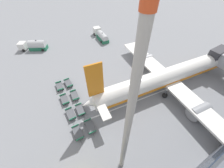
# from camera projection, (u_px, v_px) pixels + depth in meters

# --- Properties ---
(ground_plane) EXTENTS (500.00, 500.00, 0.00)m
(ground_plane) POSITION_uv_depth(u_px,v_px,m) (130.00, 56.00, 42.65)
(ground_plane) COLOR gray
(airplane) EXTENTS (35.22, 42.79, 11.94)m
(airplane) POSITION_uv_depth(u_px,v_px,m) (171.00, 76.00, 31.65)
(airplane) COLOR white
(airplane) RESTS_ON ground_plane
(fuel_tanker_primary) EXTENTS (6.29, 8.64, 3.31)m
(fuel_tanker_primary) POSITION_uv_depth(u_px,v_px,m) (35.00, 46.00, 44.32)
(fuel_tanker_primary) COLOR white
(fuel_tanker_primary) RESTS_ON ground_plane
(fuel_tanker_secondary) EXTENTS (9.64, 3.78, 2.89)m
(fuel_tanker_secondary) POSITION_uv_depth(u_px,v_px,m) (101.00, 36.00, 49.56)
(fuel_tanker_secondary) COLOR white
(fuel_tanker_secondary) RESTS_ON ground_plane
(baggage_dolly_row_near_col_a) EXTENTS (3.53, 1.71, 0.92)m
(baggage_dolly_row_near_col_a) POSITION_uv_depth(u_px,v_px,m) (60.00, 86.00, 32.75)
(baggage_dolly_row_near_col_a) COLOR #515459
(baggage_dolly_row_near_col_a) RESTS_ON ground_plane
(baggage_dolly_row_near_col_b) EXTENTS (3.50, 1.62, 0.92)m
(baggage_dolly_row_near_col_b) POSITION_uv_depth(u_px,v_px,m) (65.00, 100.00, 29.96)
(baggage_dolly_row_near_col_b) COLOR #515459
(baggage_dolly_row_near_col_b) RESTS_ON ground_plane
(baggage_dolly_row_near_col_c) EXTENTS (3.48, 1.57, 0.92)m
(baggage_dolly_row_near_col_c) POSITION_uv_depth(u_px,v_px,m) (71.00, 114.00, 27.38)
(baggage_dolly_row_near_col_c) COLOR #515459
(baggage_dolly_row_near_col_c) RESTS_ON ground_plane
(baggage_dolly_row_near_col_d) EXTENTS (3.51, 1.65, 0.92)m
(baggage_dolly_row_near_col_d) POSITION_uv_depth(u_px,v_px,m) (78.00, 133.00, 24.66)
(baggage_dolly_row_near_col_d) COLOR #515459
(baggage_dolly_row_near_col_d) RESTS_ON ground_plane
(baggage_dolly_row_mid_a_col_a) EXTENTS (3.50, 1.61, 0.92)m
(baggage_dolly_row_mid_a_col_a) POSITION_uv_depth(u_px,v_px,m) (68.00, 83.00, 33.50)
(baggage_dolly_row_mid_a_col_a) COLOR #515459
(baggage_dolly_row_mid_a_col_a) RESTS_ON ground_plane
(baggage_dolly_row_mid_a_col_b) EXTENTS (3.52, 1.68, 0.92)m
(baggage_dolly_row_mid_a_col_b) POSITION_uv_depth(u_px,v_px,m) (75.00, 95.00, 30.78)
(baggage_dolly_row_mid_a_col_b) COLOR #515459
(baggage_dolly_row_mid_a_col_b) RESTS_ON ground_plane
(baggage_dolly_row_mid_a_col_c) EXTENTS (3.53, 1.70, 0.92)m
(baggage_dolly_row_mid_a_col_c) POSITION_uv_depth(u_px,v_px,m) (80.00, 110.00, 28.08)
(baggage_dolly_row_mid_a_col_c) COLOR #515459
(baggage_dolly_row_mid_a_col_c) RESTS_ON ground_plane
(baggage_dolly_row_mid_a_col_d) EXTENTS (3.53, 1.70, 0.92)m
(baggage_dolly_row_mid_a_col_d) POSITION_uv_depth(u_px,v_px,m) (90.00, 127.00, 25.49)
(baggage_dolly_row_mid_a_col_d) COLOR #515459
(baggage_dolly_row_mid_a_col_d) RESTS_ON ground_plane
(apron_light_mast) EXTENTS (2.00, 0.78, 28.51)m
(apron_light_mast) POSITION_uv_depth(u_px,v_px,m) (131.00, 107.00, 10.62)
(apron_light_mast) COLOR #ADA89E
(apron_light_mast) RESTS_ON ground_plane
(stand_guidance_stripe) EXTENTS (3.35, 25.58, 0.01)m
(stand_guidance_stripe) POSITION_uv_depth(u_px,v_px,m) (139.00, 100.00, 30.44)
(stand_guidance_stripe) COLOR white
(stand_guidance_stripe) RESTS_ON ground_plane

